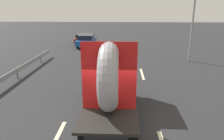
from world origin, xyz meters
name	(u,v)px	position (x,y,z in m)	size (l,w,h in m)	color
ground_plane	(111,125)	(0.00, 0.00, 0.00)	(120.00, 120.00, 0.00)	#28282B
flatbed_truck	(111,78)	(-0.04, 1.08, 1.64)	(2.02, 5.60, 3.47)	black
distant_sedan	(87,40)	(-3.82, 17.53, 0.76)	(1.87, 4.36, 1.42)	black
traffic_light	(194,10)	(6.22, 10.72, 4.33)	(0.42, 0.36, 6.75)	gray
lane_dash_left_near	(56,139)	(-1.93, -1.03, 0.00)	(2.35, 0.16, 0.01)	beige
lane_dash_left_far	(89,73)	(-1.93, 6.83, 0.00)	(2.66, 0.16, 0.01)	beige
lane_dash_right_far	(142,74)	(1.84, 6.88, 0.00)	(2.58, 0.16, 0.01)	beige
oncoming_car	(83,38)	(-4.65, 19.83, 0.66)	(1.62, 3.79, 1.24)	black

